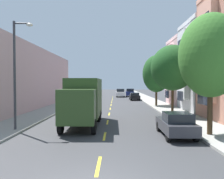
% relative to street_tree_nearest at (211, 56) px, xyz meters
% --- Properties ---
extents(ground_plane, '(160.00, 160.00, 0.00)m').
position_rel_street_tree_nearest_xyz_m(ground_plane, '(-6.40, 23.02, -4.91)').
color(ground_plane, '#38383A').
extents(sidewalk_left, '(3.20, 120.00, 0.14)m').
position_rel_street_tree_nearest_xyz_m(sidewalk_left, '(-13.50, 21.02, -4.84)').
color(sidewalk_left, '#99968E').
rests_on(sidewalk_left, ground_plane).
extents(sidewalk_right, '(3.20, 120.00, 0.14)m').
position_rel_street_tree_nearest_xyz_m(sidewalk_right, '(0.70, 21.02, -4.84)').
color(sidewalk_right, '#99968E').
rests_on(sidewalk_right, ground_plane).
extents(lane_centerline_dashes, '(0.14, 47.20, 0.01)m').
position_rel_street_tree_nearest_xyz_m(lane_centerline_dashes, '(-6.40, 17.52, -4.91)').
color(lane_centerline_dashes, yellow).
rests_on(lane_centerline_dashes, ground_plane).
extents(townhouse_fourth_rose, '(12.96, 6.52, 9.72)m').
position_rel_street_tree_nearest_xyz_m(townhouse_fourth_rose, '(8.37, 19.19, -0.26)').
color(townhouse_fourth_rose, '#CC9E9E').
rests_on(townhouse_fourth_rose, ground_plane).
extents(street_tree_nearest, '(3.79, 3.79, 7.32)m').
position_rel_street_tree_nearest_xyz_m(street_tree_nearest, '(0.00, 0.00, 0.00)').
color(street_tree_nearest, '#47331E').
rests_on(street_tree_nearest, sidewalk_right).
extents(street_tree_second, '(4.38, 4.38, 6.94)m').
position_rel_street_tree_nearest_xyz_m(street_tree_second, '(0.00, 9.07, -0.12)').
color(street_tree_second, '#47331E').
rests_on(street_tree_second, sidewalk_right).
extents(street_tree_third, '(3.86, 3.86, 7.05)m').
position_rel_street_tree_nearest_xyz_m(street_tree_third, '(0.00, 18.14, -0.33)').
color(street_tree_third, '#47331E').
rests_on(street_tree_third, sidewalk_right).
extents(street_lamp, '(1.35, 0.28, 7.25)m').
position_rel_street_tree_nearest_xyz_m(street_lamp, '(-12.36, 1.30, -0.60)').
color(street_lamp, '#38383D').
rests_on(street_lamp, sidewalk_left).
extents(delivery_box_truck, '(2.45, 7.87, 3.60)m').
position_rel_street_tree_nearest_xyz_m(delivery_box_truck, '(-8.20, 3.84, -2.90)').
color(delivery_box_truck, '#2D471E').
rests_on(delivery_box_truck, ground_plane).
extents(parked_suv_orange, '(2.05, 4.84, 1.93)m').
position_rel_street_tree_nearest_xyz_m(parked_suv_orange, '(-10.79, 27.81, -3.93)').
color(parked_suv_orange, orange).
rests_on(parked_suv_orange, ground_plane).
extents(parked_hatchback_burgundy, '(1.85, 4.05, 1.50)m').
position_rel_street_tree_nearest_xyz_m(parked_hatchback_burgundy, '(-10.68, 46.53, -4.16)').
color(parked_hatchback_burgundy, maroon).
rests_on(parked_hatchback_burgundy, ground_plane).
extents(parked_sedan_black, '(1.83, 4.51, 1.43)m').
position_rel_street_tree_nearest_xyz_m(parked_sedan_black, '(-2.08, 29.89, -4.16)').
color(parked_sedan_black, black).
rests_on(parked_sedan_black, ground_plane).
extents(parked_hatchback_charcoal, '(1.76, 4.01, 1.50)m').
position_rel_street_tree_nearest_xyz_m(parked_hatchback_charcoal, '(-2.04, 0.01, -4.16)').
color(parked_hatchback_charcoal, '#333338').
rests_on(parked_hatchback_charcoal, ground_plane).
extents(parked_suv_navy, '(2.05, 4.84, 1.93)m').
position_rel_street_tree_nearest_xyz_m(parked_suv_navy, '(-2.20, 41.63, -3.93)').
color(parked_suv_navy, navy).
rests_on(parked_suv_navy, ground_plane).
extents(parked_pickup_forest, '(2.09, 5.33, 1.73)m').
position_rel_street_tree_nearest_xyz_m(parked_pickup_forest, '(-10.83, 39.55, -4.09)').
color(parked_pickup_forest, '#194C28').
rests_on(parked_pickup_forest, ground_plane).
extents(parked_suv_silver, '(2.03, 4.83, 1.93)m').
position_rel_street_tree_nearest_xyz_m(parked_suv_silver, '(-10.80, 17.38, -3.93)').
color(parked_suv_silver, '#B2B5BA').
rests_on(parked_suv_silver, ground_plane).
extents(moving_white_sedan, '(1.95, 4.80, 1.93)m').
position_rel_street_tree_nearest_xyz_m(moving_white_sedan, '(-4.60, 39.91, -3.93)').
color(moving_white_sedan, silver).
rests_on(moving_white_sedan, ground_plane).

